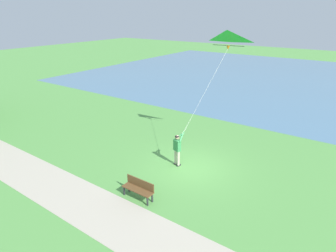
# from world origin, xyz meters

# --- Properties ---
(ground_plane) EXTENTS (120.00, 120.00, 0.00)m
(ground_plane) POSITION_xyz_m (0.00, 0.00, 0.00)
(ground_plane) COLOR #569947
(lake_water) EXTENTS (36.00, 44.00, 0.01)m
(lake_water) POSITION_xyz_m (25.54, 4.00, 0.00)
(lake_water) COLOR teal
(lake_water) RESTS_ON ground
(walkway_path) EXTENTS (2.74, 32.02, 0.02)m
(walkway_path) POSITION_xyz_m (-5.24, 2.00, 0.01)
(walkway_path) COLOR #B7AD99
(walkway_path) RESTS_ON ground
(person_kite_flyer) EXTENTS (0.63, 0.50, 1.83)m
(person_kite_flyer) POSITION_xyz_m (-0.15, 0.72, 1.05)
(person_kite_flyer) COLOR #232328
(person_kite_flyer) RESTS_ON ground
(flying_kite) EXTENTS (2.91, 1.92, 4.92)m
(flying_kite) POSITION_xyz_m (2.64, -0.38, 6.26)
(flying_kite) COLOR green
(park_bench_near_walkway) EXTENTS (0.46, 1.50, 0.88)m
(park_bench_near_walkway) POSITION_xyz_m (-3.58, 0.48, 0.51)
(park_bench_near_walkway) COLOR brown
(park_bench_near_walkway) RESTS_ON ground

